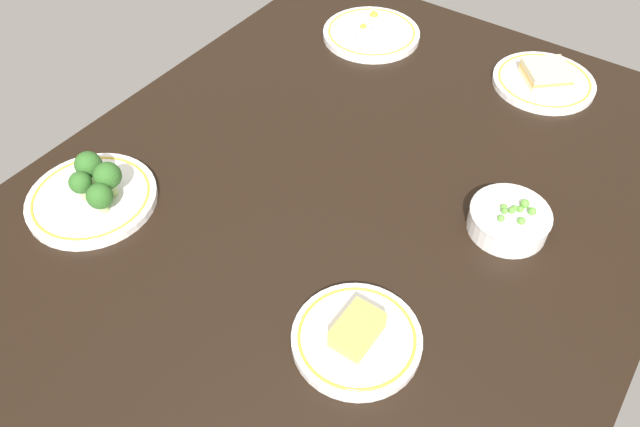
% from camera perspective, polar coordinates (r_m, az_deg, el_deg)
% --- Properties ---
extents(dining_table, '(1.53, 1.06, 0.04)m').
position_cam_1_polar(dining_table, '(1.09, -0.00, -1.42)').
color(dining_table, black).
rests_on(dining_table, ground).
extents(plate_cheese, '(0.19, 0.19, 0.05)m').
position_cam_1_polar(plate_cheese, '(0.93, 3.36, -11.17)').
color(plate_cheese, white).
rests_on(plate_cheese, dining_table).
extents(bowl_peas, '(0.14, 0.14, 0.06)m').
position_cam_1_polar(bowl_peas, '(1.10, 16.81, -0.50)').
color(bowl_peas, white).
rests_on(bowl_peas, dining_table).
extents(plate_broccoli, '(0.23, 0.23, 0.08)m').
position_cam_1_polar(plate_broccoli, '(1.16, -19.94, 1.75)').
color(plate_broccoli, white).
rests_on(plate_broccoli, dining_table).
extents(plate_sandwich, '(0.22, 0.22, 0.04)m').
position_cam_1_polar(plate_sandwich, '(1.45, 19.72, 11.39)').
color(plate_sandwich, white).
rests_on(plate_sandwich, dining_table).
extents(plate_eggs, '(0.23, 0.23, 0.05)m').
position_cam_1_polar(plate_eggs, '(1.53, 4.68, 16.09)').
color(plate_eggs, white).
rests_on(plate_eggs, dining_table).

